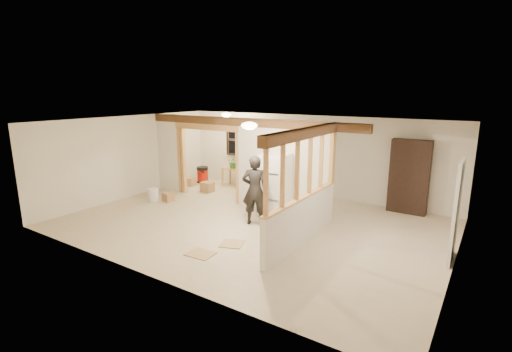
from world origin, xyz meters
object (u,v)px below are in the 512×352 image
Objects in this scene: shop_vac at (203,175)px; woman at (255,190)px; refrigerator at (275,185)px; work_table at (237,177)px; bookshelf at (409,177)px.

woman is at bearing -32.90° from shop_vac.
woman reaches higher than refrigerator.
work_table is 5.52m from bookshelf.
refrigerator is 1.60× the size of work_table.
bookshelf is at bearing 37.82° from refrigerator.
shop_vac is at bearing 156.63° from refrigerator.
work_table is 1.43m from shop_vac.
work_table is 1.78× the size of shop_vac.
shop_vac is 6.93m from bookshelf.
woman reaches higher than work_table.
work_table is (-2.63, 1.94, -0.50)m from refrigerator.
woman is 0.87× the size of bookshelf.
bookshelf is at bearing 6.61° from work_table.
work_table is at bearing 143.65° from refrigerator.
woman is at bearing -134.52° from bookshelf.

